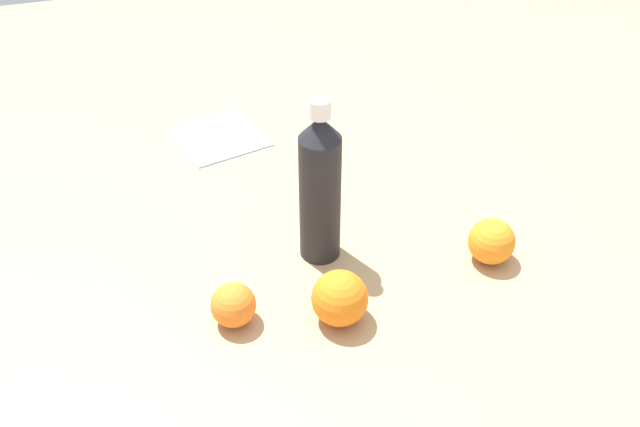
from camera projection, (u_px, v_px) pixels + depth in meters
name	position (u px, v px, depth m)	size (l,w,h in m)	color
ground_plane	(318.00, 240.00, 1.20)	(2.40, 2.40, 0.00)	tan
water_bottle	(320.00, 187.00, 1.09)	(0.06, 0.06, 0.28)	black
orange_0	(233.00, 305.00, 1.03)	(0.07, 0.07, 0.07)	orange
orange_1	(492.00, 241.00, 1.14)	(0.07, 0.07, 0.07)	orange
orange_2	(340.00, 298.00, 1.03)	(0.08, 0.08, 0.08)	orange
folded_napkin	(220.00, 136.00, 1.45)	(0.16, 0.16, 0.01)	#99BFD8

